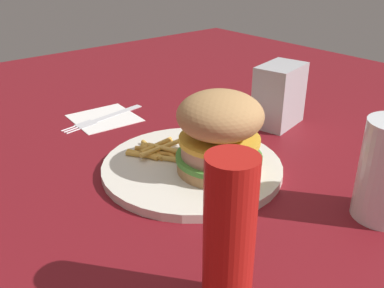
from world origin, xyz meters
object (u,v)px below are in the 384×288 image
Objects in this scene: fork at (104,117)px; fries_pile at (157,151)px; sandwich at (220,132)px; napkin_dispenser at (279,95)px; napkin at (104,118)px; ketchup_bottle at (229,237)px; plate at (192,167)px.

fries_pile is at bearing -96.30° from fork.
sandwich is at bearing -86.88° from fork.
fries_pile is 0.20m from fork.
napkin_dispenser is at bearing -4.16° from fries_pile.
ketchup_bottle reaches higher than napkin.
fork reaches higher than napkin.
fork is (-0.00, -0.00, 0.00)m from napkin.
napkin_dispenser is at bearing 19.10° from sandwich.
sandwich reaches higher than fries_pile.
napkin is at bearing 89.46° from plate.
plate is at bearing -90.54° from napkin.
napkin_dispenser is (0.25, -0.02, 0.04)m from fries_pile.
fries_pile is 0.29m from ketchup_bottle.
fork is at bearing -171.39° from napkin.
fries_pile reaches higher than napkin.
fries_pile is 0.58× the size of fork.
fries_pile is at bearing 112.78° from sandwich.
napkin is 0.63× the size of fork.
ketchup_bottle is at bearing -158.55° from napkin_dispenser.
fork is 0.32m from napkin_dispenser.
fries_pile is 0.68× the size of ketchup_bottle.
napkin_dispenser is (0.23, -0.22, 0.05)m from fork.
ketchup_bottle is (-0.13, -0.21, 0.07)m from plate.
napkin_dispenser is (0.21, 0.07, -0.01)m from sandwich.
ketchup_bottle reaches higher than sandwich.
napkin_dispenser is 0.44m from ketchup_bottle.
napkin is at bearing 73.62° from ketchup_bottle.
fork is at bearing 83.70° from fries_pile.
ketchup_bottle is at bearing -131.22° from sandwich.
sandwich is 0.30m from napkin.
fries_pile is at bearing 111.68° from plate.
sandwich is 0.11m from fries_pile.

